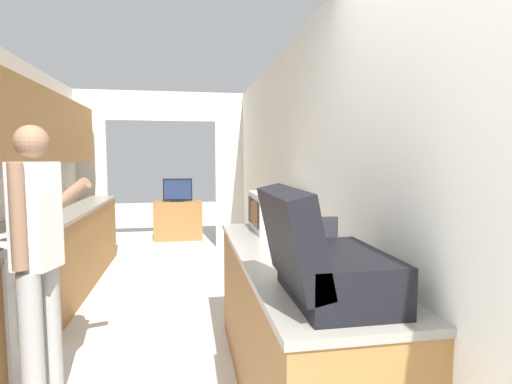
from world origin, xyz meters
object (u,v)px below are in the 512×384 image
(person, at_px, (37,257))
(television, at_px, (178,190))
(microwave, at_px, (277,212))
(suitcase, at_px, (321,261))
(tv_cabinet, at_px, (178,220))

(person, bearing_deg, television, 8.14)
(microwave, bearing_deg, television, 101.87)
(suitcase, relative_size, microwave, 1.12)
(person, relative_size, microwave, 3.16)
(person, height_order, tv_cabinet, person)
(microwave, height_order, tv_cabinet, microwave)
(microwave, relative_size, tv_cabinet, 0.63)
(suitcase, distance_m, television, 5.69)
(tv_cabinet, bearing_deg, suitcase, -82.96)
(tv_cabinet, height_order, television, television)
(suitcase, xyz_separation_m, tv_cabinet, (-0.70, 5.69, -0.72))
(person, xyz_separation_m, suitcase, (1.42, -0.96, 0.16))
(television, bearing_deg, person, -98.64)
(suitcase, bearing_deg, tv_cabinet, 97.04)
(suitcase, bearing_deg, person, 145.97)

